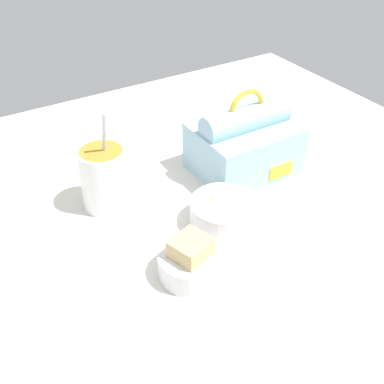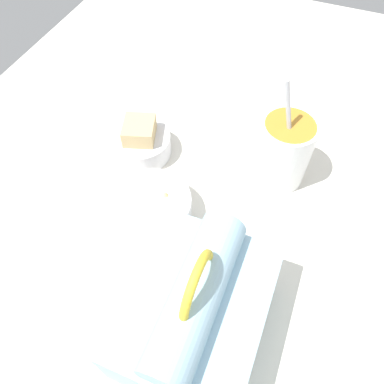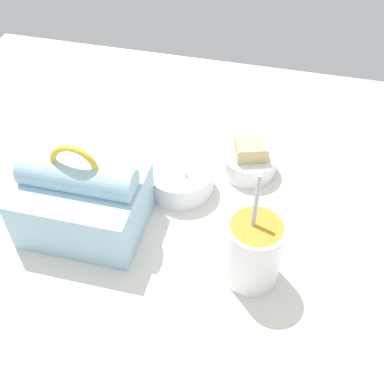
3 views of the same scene
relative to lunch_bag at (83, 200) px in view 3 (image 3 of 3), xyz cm
name	(u,v)px [view 3 (image 3 of 3)]	position (x,y,z in cm)	size (l,w,h in cm)	color
desk_surface	(210,232)	(-21.11, -4.26, -7.21)	(140.00, 110.00, 2.00)	silver
lunch_bag	(83,200)	(0.00, 0.00, 0.00)	(20.18, 16.08, 18.19)	#9EC6DB
soup_cup	(253,250)	(-29.44, 3.61, 0.04)	(8.88, 8.88, 20.06)	white
bento_bowl_sandwich	(249,160)	(-25.35, -20.46, -3.53)	(10.47, 10.47, 7.18)	silver
bento_bowl_snacks	(181,178)	(-13.62, -12.64, -3.65)	(12.32, 12.32, 5.73)	silver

